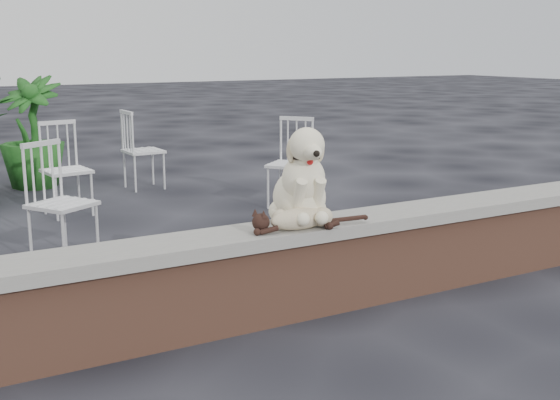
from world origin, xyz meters
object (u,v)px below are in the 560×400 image
cat (301,217)px  chair_d (290,163)px  chair_b (66,169)px  potted_plant_b (32,132)px  chair_a (62,202)px  chair_e (143,150)px  dog (299,174)px

cat → chair_d: size_ratio=0.97×
chair_b → potted_plant_b: (-0.02, 1.69, 0.20)m
cat → chair_a: 2.24m
chair_e → chair_a: same height
chair_e → chair_b: size_ratio=1.00×
chair_d → chair_e: same height
cat → chair_e: chair_e is taller
chair_d → potted_plant_b: size_ratio=0.70×
chair_a → potted_plant_b: 3.27m
cat → chair_d: bearing=72.6°
chair_a → chair_d: bearing=-14.2°
chair_d → chair_e: bearing=171.4°
chair_d → chair_e: (-1.03, 1.72, 0.00)m
cat → chair_b: size_ratio=0.97×
chair_e → chair_d: bearing=-151.5°
chair_e → potted_plant_b: 1.36m
cat → potted_plant_b: 5.28m
chair_e → chair_a: 2.93m
chair_d → chair_b: 2.28m
chair_d → chair_b: same height
chair_a → chair_b: (0.38, 1.55, 0.00)m
cat → chair_e: bearing=95.0°
chair_d → chair_b: (-2.15, 0.76, 0.00)m
cat → chair_d: chair_d is taller
chair_a → potted_plant_b: potted_plant_b is taller
dog → chair_e: bearing=95.8°
dog → chair_a: bearing=131.4°
chair_d → potted_plant_b: potted_plant_b is taller
dog → potted_plant_b: size_ratio=0.47×
dog → chair_b: bearing=112.9°
chair_a → chair_b: 1.60m
dog → chair_a: (-1.06, 1.85, -0.42)m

